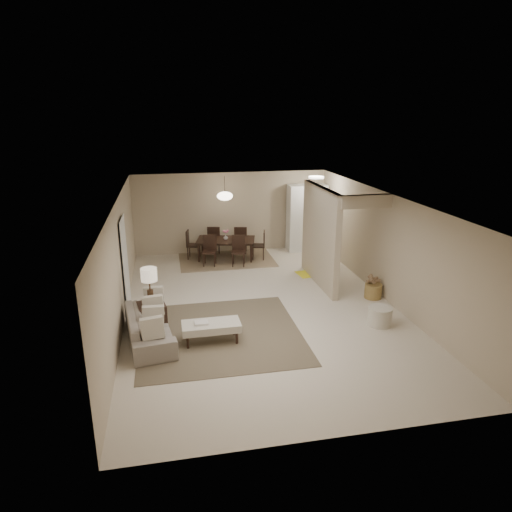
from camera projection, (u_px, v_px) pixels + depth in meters
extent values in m
plane|color=beige|center=(261.00, 307.00, 10.43)|extent=(9.00, 9.00, 0.00)
plane|color=white|center=(261.00, 199.00, 9.68)|extent=(9.00, 9.00, 0.00)
plane|color=#C3AF93|center=(231.00, 212.00, 14.26)|extent=(6.00, 0.00, 6.00)
plane|color=#C3AF93|center=(120.00, 263.00, 9.50)|extent=(0.00, 9.00, 9.00)
plane|color=#C3AF93|center=(387.00, 247.00, 10.62)|extent=(0.00, 9.00, 9.00)
cube|color=#C3AF93|center=(320.00, 236.00, 11.56)|extent=(0.15, 2.50, 2.50)
cube|color=black|center=(125.00, 265.00, 10.13)|extent=(0.04, 0.90, 2.04)
cube|color=white|center=(306.00, 218.00, 14.43)|extent=(1.20, 0.55, 2.10)
cylinder|color=white|center=(316.00, 177.00, 13.11)|extent=(0.44, 0.44, 0.05)
cube|color=brown|center=(220.00, 333.00, 9.17)|extent=(3.20, 3.20, 0.01)
imported|color=gray|center=(149.00, 327.00, 8.83)|extent=(2.09, 1.05, 0.58)
cube|color=beige|center=(211.00, 326.00, 8.76)|extent=(1.12, 0.52, 0.15)
cylinder|color=black|center=(188.00, 343.00, 8.56)|extent=(0.05, 0.05, 0.25)
cylinder|color=black|center=(237.00, 338.00, 8.73)|extent=(0.05, 0.05, 0.25)
cylinder|color=black|center=(187.00, 334.00, 8.91)|extent=(0.05, 0.05, 0.25)
cylinder|color=black|center=(234.00, 329.00, 9.08)|extent=(0.05, 0.05, 0.25)
cube|color=black|center=(152.00, 317.00, 9.22)|extent=(0.62, 0.62, 0.58)
cylinder|color=#432D1C|center=(151.00, 297.00, 9.09)|extent=(0.12, 0.12, 0.30)
cylinder|color=#432D1C|center=(150.00, 284.00, 9.01)|extent=(0.03, 0.03, 0.26)
cylinder|color=beige|center=(149.00, 275.00, 8.94)|extent=(0.32, 0.32, 0.26)
cylinder|color=beige|center=(380.00, 316.00, 9.49)|extent=(0.50, 0.50, 0.39)
cylinder|color=olive|center=(373.00, 291.00, 10.89)|extent=(0.46, 0.46, 0.35)
cube|color=#886E54|center=(226.00, 259.00, 13.83)|extent=(2.80, 2.10, 0.01)
imported|color=black|center=(226.00, 249.00, 13.75)|extent=(1.89, 1.31, 0.60)
imported|color=white|center=(226.00, 237.00, 13.63)|extent=(0.17, 0.17, 0.15)
cube|color=#FFF428|center=(314.00, 273.00, 12.59)|extent=(1.01, 0.69, 0.01)
cylinder|color=#432D1C|center=(225.00, 185.00, 13.16)|extent=(0.02, 0.02, 0.50)
ellipsoid|color=#FFEAC6|center=(225.00, 196.00, 13.26)|extent=(0.46, 0.46, 0.25)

